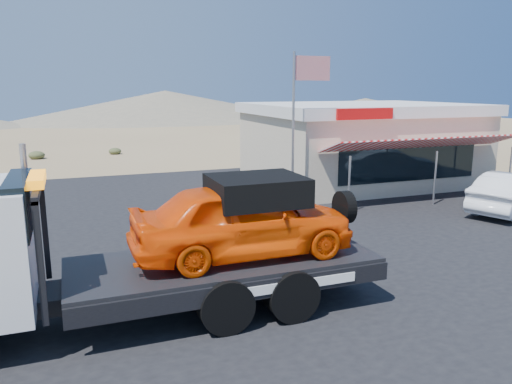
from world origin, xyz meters
TOP-DOWN VIEW (x-y plane):
  - ground at (0.00, 0.00)m, footprint 120.00×120.00m
  - asphalt_lot at (2.00, 3.00)m, footprint 32.00×24.00m
  - tow_truck at (-2.09, -2.83)m, footprint 9.42×2.79m
  - jerky_store at (10.50, 8.97)m, footprint 10.40×9.97m
  - flagpole at (4.93, 4.50)m, footprint 1.55×0.10m
  - distant_hills at (-9.77, 55.14)m, footprint 126.00×48.00m

SIDE VIEW (x-z plane):
  - ground at x=0.00m, z-range 0.00..0.00m
  - asphalt_lot at x=2.00m, z-range 0.00..0.02m
  - tow_truck at x=-2.09m, z-range 0.12..3.27m
  - distant_hills at x=-9.77m, z-range -0.21..3.99m
  - jerky_store at x=10.50m, z-range 0.04..3.94m
  - flagpole at x=4.93m, z-range 0.76..6.76m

